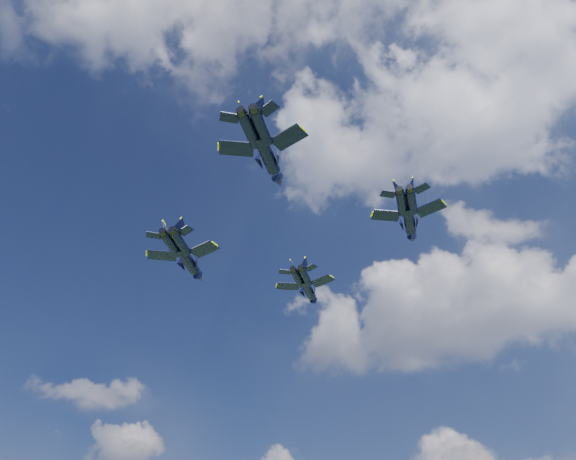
# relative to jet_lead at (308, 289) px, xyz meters

# --- Properties ---
(jet_lead) EXTENTS (10.66, 14.13, 3.33)m
(jet_lead) POSITION_rel_jet_lead_xyz_m (0.00, 0.00, 0.00)
(jet_lead) COLOR black
(jet_left) EXTENTS (11.88, 16.01, 3.77)m
(jet_left) POSITION_rel_jet_lead_xyz_m (-11.84, -19.81, -1.71)
(jet_left) COLOR black
(jet_right) EXTENTS (10.92, 14.60, 3.44)m
(jet_right) POSITION_rel_jet_lead_xyz_m (22.75, -10.99, -0.37)
(jet_right) COLOR black
(jet_slot) EXTENTS (11.57, 15.40, 3.63)m
(jet_slot) POSITION_rel_jet_lead_xyz_m (11.50, -34.28, -1.66)
(jet_slot) COLOR black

